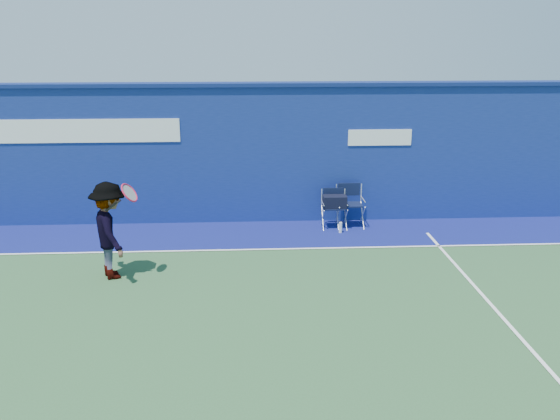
{
  "coord_description": "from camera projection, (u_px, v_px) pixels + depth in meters",
  "views": [
    {
      "loc": [
        0.72,
        -7.75,
        4.14
      ],
      "look_at": [
        1.28,
        2.6,
        1.0
      ],
      "focal_mm": 38.0,
      "sensor_mm": 36.0,
      "label": 1
    }
  ],
  "objects": [
    {
      "name": "tennis_player",
      "position": [
        110.0,
        230.0,
        10.17
      ],
      "size": [
        1.07,
        1.26,
        1.71
      ],
      "color": "#EA4738",
      "rests_on": "ground"
    },
    {
      "name": "out_of_bounds_strip",
      "position": [
        216.0,
        235.0,
        12.49
      ],
      "size": [
        24.0,
        1.8,
        0.01
      ],
      "primitive_type": "cube",
      "color": "navy",
      "rests_on": "ground"
    },
    {
      "name": "directors_chair_right",
      "position": [
        350.0,
        214.0,
        13.0
      ],
      "size": [
        0.55,
        0.5,
        0.93
      ],
      "color": "silver",
      "rests_on": "ground"
    },
    {
      "name": "ground",
      "position": [
        202.0,
        329.0,
        8.57
      ],
      "size": [
        80.0,
        80.0,
        0.0
      ],
      "primitive_type": "plane",
      "color": "#2C532E",
      "rests_on": "ground"
    },
    {
      "name": "water_bottle",
      "position": [
        341.0,
        228.0,
        12.62
      ],
      "size": [
        0.07,
        0.07,
        0.24
      ],
      "primitive_type": "cylinder",
      "color": "white",
      "rests_on": "ground"
    },
    {
      "name": "stadium_wall",
      "position": [
        216.0,
        153.0,
        13.09
      ],
      "size": [
        24.0,
        0.5,
        3.08
      ],
      "color": "navy",
      "rests_on": "ground"
    },
    {
      "name": "directors_chair_left",
      "position": [
        334.0,
        212.0,
        12.89
      ],
      "size": [
        0.51,
        0.45,
        0.85
      ],
      "color": "silver",
      "rests_on": "ground"
    },
    {
      "name": "court_lines",
      "position": [
        204.0,
        310.0,
        9.14
      ],
      "size": [
        24.0,
        12.0,
        0.01
      ],
      "color": "white",
      "rests_on": "out_of_bounds_strip"
    }
  ]
}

